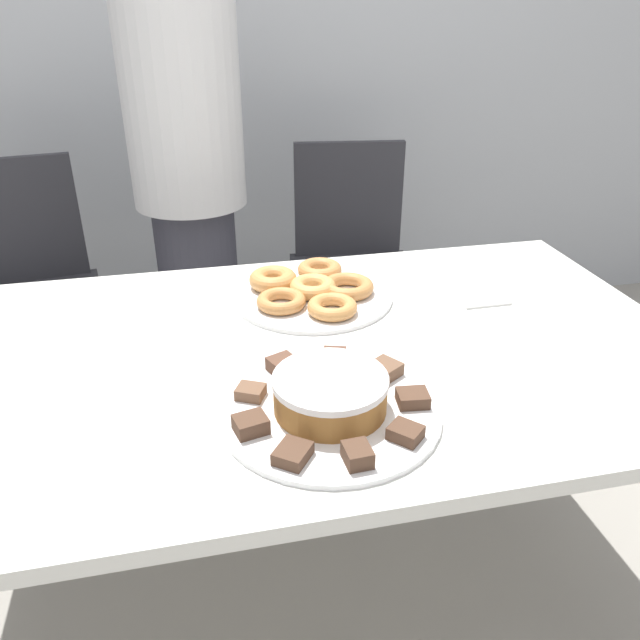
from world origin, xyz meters
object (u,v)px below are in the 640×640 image
Objects in this scene: person_standing at (190,184)px; plate_cake at (330,411)px; office_chair_left at (34,310)px; office_chair_right at (352,282)px; plate_donuts at (313,296)px; napkin at (481,298)px; frosted_cake at (330,393)px.

person_standing reaches higher than plate_cake.
office_chair_right is (1.09, 0.00, 0.00)m from office_chair_left.
person_standing is at bearing -10.65° from office_chair_left.
office_chair_right is at bearing 67.56° from plate_donuts.
person_standing is at bearing 128.57° from napkin.
office_chair_right is 2.41× the size of plate_cake.
person_standing is 1.75× the size of office_chair_left.
office_chair_left is 1.42m from frosted_cake.
napkin is (1.18, -0.81, 0.30)m from office_chair_left.
frosted_cake is at bearing -141.13° from napkin.
office_chair_right is (0.55, 0.01, -0.40)m from person_standing.
office_chair_left is at bearing 138.26° from plate_donuts.
office_chair_right reaches higher than napkin.
plate_cake is (0.19, -1.16, -0.10)m from person_standing.
plate_cake is at bearing -67.36° from office_chair_left.
frosted_cake is at bearing -98.16° from plate_donuts.
office_chair_left is at bearing -172.50° from office_chair_right.
napkin is at bearing -43.82° from office_chair_left.
plate_donuts is 0.39m from napkin.
frosted_cake is 1.72× the size of napkin.
office_chair_left reaches higher than plate_cake.
office_chair_left is 8.07× the size of napkin.
office_chair_right is 4.69× the size of frosted_cake.
frosted_cake is at bearing -80.86° from person_standing.
person_standing is 4.26× the size of plate_donuts.
plate_cake reaches higher than napkin.
person_standing is 14.11× the size of napkin.
plate_donuts is (0.25, -0.70, -0.10)m from person_standing.
plate_cake is at bearing -80.86° from person_standing.
plate_cake and plate_donuts have the same top height.
plate_donuts reaches higher than napkin.
frosted_cake is (0.73, -1.17, 0.34)m from office_chair_left.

